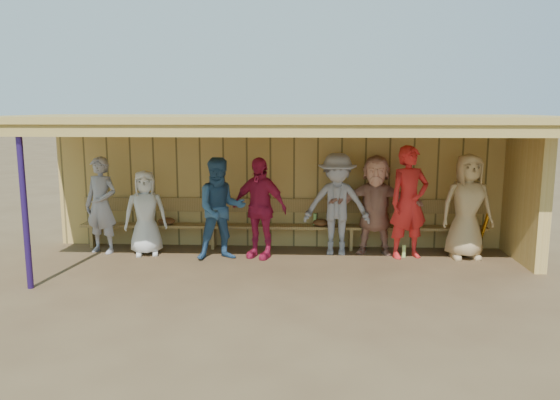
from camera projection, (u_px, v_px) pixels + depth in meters
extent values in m
plane|color=brown|center=(279.00, 264.00, 9.25)|extent=(90.00, 90.00, 0.00)
imported|color=gray|center=(101.00, 205.00, 9.88)|extent=(0.74, 0.59, 1.76)
imported|color=silver|center=(146.00, 213.00, 9.76)|extent=(0.85, 0.66, 1.53)
imported|color=#2E5680|center=(221.00, 209.00, 9.44)|extent=(1.03, 0.90, 1.79)
imported|color=#B71D45|center=(259.00, 208.00, 9.56)|extent=(1.13, 0.82, 1.78)
imported|color=gray|center=(337.00, 204.00, 9.77)|extent=(1.24, 0.78, 1.83)
imported|color=tan|center=(375.00, 205.00, 9.82)|extent=(1.72, 0.74, 1.80)
imported|color=red|center=(409.00, 202.00, 9.53)|extent=(0.83, 0.68, 1.98)
imported|color=tan|center=(467.00, 206.00, 9.51)|extent=(0.95, 0.66, 1.85)
cube|color=tan|center=(282.00, 183.00, 10.38)|extent=(8.60, 0.20, 2.40)
cube|color=tan|center=(526.00, 192.00, 9.30)|extent=(0.20, 1.62, 2.40)
cube|color=#AF9347|center=(279.00, 119.00, 8.84)|extent=(8.80, 3.20, 0.10)
cube|color=#AF9347|center=(274.00, 131.00, 7.38)|extent=(8.80, 0.10, 0.18)
cube|color=#AF9347|center=(50.00, 127.00, 9.04)|extent=(0.08, 3.00, 0.16)
cube|color=#AF9347|center=(107.00, 127.00, 8.99)|extent=(0.08, 3.00, 0.16)
cube|color=#AF9347|center=(164.00, 127.00, 8.95)|extent=(0.08, 3.00, 0.16)
cube|color=#AF9347|center=(221.00, 127.00, 8.91)|extent=(0.08, 3.00, 0.16)
cube|color=#AF9347|center=(279.00, 127.00, 8.86)|extent=(0.08, 3.00, 0.16)
cube|color=#AF9347|center=(338.00, 127.00, 8.82)|extent=(0.08, 3.00, 0.16)
cube|color=#AF9347|center=(397.00, 127.00, 8.78)|extent=(0.08, 3.00, 0.16)
cube|color=#AF9347|center=(456.00, 128.00, 8.73)|extent=(0.08, 3.00, 0.16)
cube|color=#AF9347|center=(517.00, 128.00, 8.69)|extent=(0.08, 3.00, 0.16)
cylinder|color=navy|center=(24.00, 208.00, 7.84)|extent=(0.09, 0.09, 2.40)
cube|color=#9D7C43|center=(282.00, 226.00, 10.22)|extent=(7.60, 0.32, 0.05)
cube|color=#9D7C43|center=(282.00, 205.00, 10.32)|extent=(7.60, 0.04, 0.26)
cube|color=#9D7C43|center=(94.00, 236.00, 10.43)|extent=(0.06, 0.29, 0.40)
cube|color=#9D7C43|center=(214.00, 237.00, 10.32)|extent=(0.06, 0.29, 0.40)
cube|color=#9D7C43|center=(351.00, 239.00, 10.20)|extent=(0.06, 0.29, 0.40)
cube|color=#9D7C43|center=(476.00, 240.00, 10.10)|extent=(0.06, 0.29, 0.40)
cylinder|color=orange|center=(483.00, 232.00, 9.86)|extent=(0.13, 0.41, 0.80)
sphere|color=orange|center=(467.00, 251.00, 9.94)|extent=(0.08, 0.08, 0.08)
ellipsoid|color=#593319|center=(167.00, 221.00, 10.26)|extent=(0.30, 0.24, 0.14)
ellipsoid|color=#593319|center=(166.00, 221.00, 10.26)|extent=(0.30, 0.24, 0.14)
ellipsoid|color=#593319|center=(321.00, 223.00, 10.13)|extent=(0.30, 0.24, 0.14)
cylinder|color=#8BD068|center=(315.00, 219.00, 10.22)|extent=(0.07, 0.07, 0.22)
cylinder|color=gold|center=(408.00, 220.00, 10.14)|extent=(0.07, 0.07, 0.22)
cylinder|color=#ABD86C|center=(404.00, 251.00, 9.68)|extent=(0.07, 0.07, 0.22)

